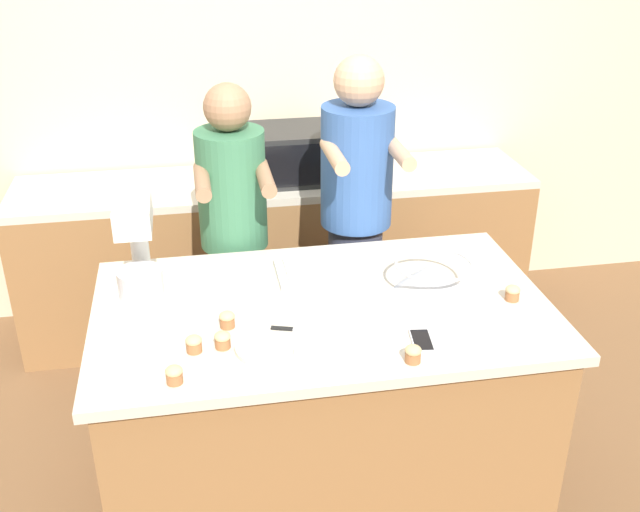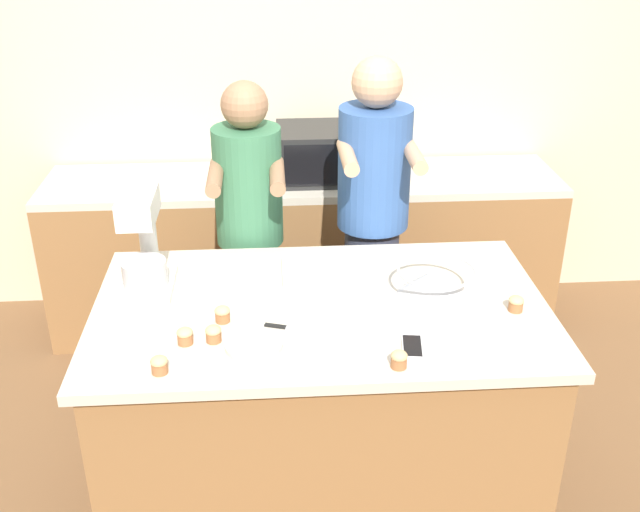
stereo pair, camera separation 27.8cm
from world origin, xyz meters
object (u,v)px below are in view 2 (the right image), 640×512
Objects in this scene: small_plate at (254,345)px; cupcake_1 at (159,365)px; stand_mixer at (144,248)px; cupcake_0 at (213,333)px; knife at (290,328)px; person_left at (251,241)px; mixing_bowl at (436,282)px; cupcake_3 at (185,336)px; cupcake_4 at (222,314)px; cell_phone at (412,347)px; cupcake_2 at (399,359)px; microwave_oven at (320,153)px; cupcake_5 at (516,303)px; person_right at (372,228)px; baking_tray at (329,270)px.

small_plate is 0.33m from cupcake_1.
stand_mixer reaches higher than cupcake_0.
knife is at bearing -31.27° from stand_mixer.
person_left is 0.97m from small_plate.
cupcake_3 is at bearing -164.17° from mixing_bowl.
knife is 3.51× the size of cupcake_4.
cell_phone is 0.71× the size of knife.
person_left is at bearing 114.10° from cupcake_2.
cupcake_2 is at bearing -115.33° from mixing_bowl.
stand_mixer is 0.88× the size of microwave_oven.
mixing_bowl is 0.65× the size of microwave_oven.
knife is at bearing 28.96° from cupcake_1.
person_left reaches higher than cupcake_5.
microwave_oven is (0.76, 1.23, -0.05)m from stand_mixer.
small_plate is at bearing -18.08° from cupcake_0.
person_right is 1.11m from small_plate.
person_right is 7.82× the size of knife.
person_right is at bearing 90.15° from cell_phone.
cupcake_1 is at bearing -78.61° from stand_mixer.
cupcake_0 is 1.00× the size of cupcake_3.
cupcake_4 reaches higher than cell_phone.
person_right is 1.02m from cell_phone.
person_right is at bearing 86.82° from cupcake_2.
stand_mixer is 0.74m from baking_tray.
cupcake_3 is at bearing -173.37° from cupcake_5.
cupcake_2 is (0.78, -0.02, 0.00)m from cupcake_1.
small_plate is (0.03, -0.97, 0.06)m from person_left.
cell_phone is 2.48× the size of cupcake_3.
baking_tray is 6.19× the size of cupcake_5.
microwave_oven is at bearing 70.22° from cupcake_1.
person_right is at bearing 61.02° from small_plate.
cupcake_0 is (-0.27, -0.06, 0.03)m from knife.
cupcake_5 reaches higher than knife.
cupcake_2 is 0.68m from cupcake_4.
mixing_bowl reaches higher than cupcake_5.
person_right is 27.42× the size of cupcake_0.
person_right reaches higher than mixing_bowl.
mixing_bowl is 0.81m from cupcake_4.
knife is (-0.56, -0.19, -0.06)m from mixing_bowl.
cell_phone is 0.76× the size of small_plate.
cupcake_0 reaches higher than cell_phone.
small_plate is (-0.34, -1.67, -0.12)m from microwave_oven.
microwave_oven is 1.56m from cupcake_4.
small_plate reaches higher than knife.
microwave_oven is 2.16× the size of knife.
cell_phone is 2.48× the size of cupcake_0.
person_left is 7.37× the size of knife.
cupcake_0 is 0.10m from cupcake_3.
stand_mixer reaches higher than cupcake_5.
cupcake_3 is (-0.77, -0.93, 0.04)m from person_right.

